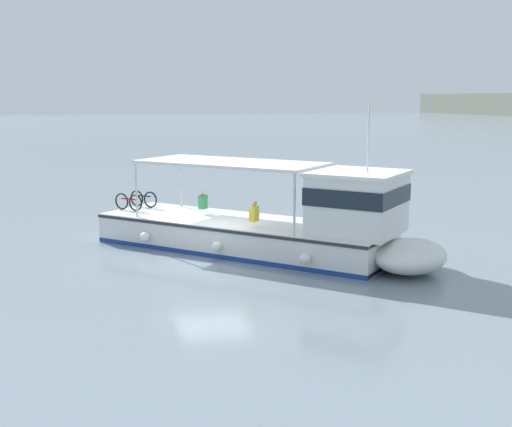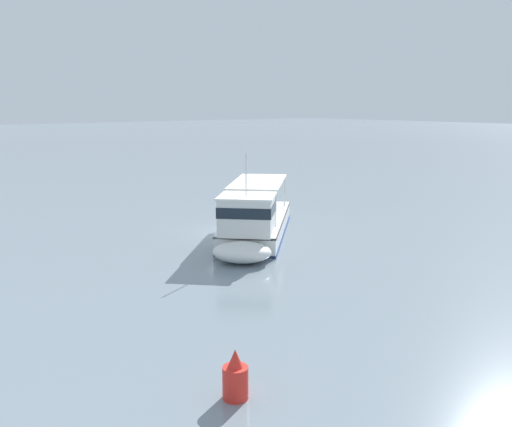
# 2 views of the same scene
# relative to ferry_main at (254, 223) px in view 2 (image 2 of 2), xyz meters

# --- Properties ---
(ground_plane) EXTENTS (400.00, 400.00, 0.00)m
(ground_plane) POSITION_rel_ferry_main_xyz_m (-0.34, -2.39, -1.01)
(ground_plane) COLOR gray
(ferry_main) EXTENTS (11.28, 11.06, 5.32)m
(ferry_main) POSITION_rel_ferry_main_xyz_m (0.00, 0.00, 0.00)
(ferry_main) COLOR white
(ferry_main) RESTS_ON ground
(channel_buoy) EXTENTS (0.70, 0.70, 1.40)m
(channel_buoy) POSITION_rel_ferry_main_xyz_m (11.25, 13.32, -0.45)
(channel_buoy) COLOR red
(channel_buoy) RESTS_ON ground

